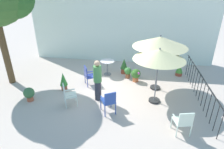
# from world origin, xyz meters

# --- Properties ---
(ground_plane) EXTENTS (60.00, 60.00, 0.00)m
(ground_plane) POSITION_xyz_m (0.00, 0.00, 0.00)
(ground_plane) COLOR beige
(villa_facade) EXTENTS (10.47, 0.30, 4.82)m
(villa_facade) POSITION_xyz_m (0.00, 3.84, 2.41)
(villa_facade) COLOR white
(villa_facade) RESTS_ON ground
(terrace_railing) EXTENTS (0.03, 4.93, 1.01)m
(terrace_railing) POSITION_xyz_m (3.55, 0.00, 0.68)
(terrace_railing) COLOR black
(terrace_railing) RESTS_ON ground
(patio_umbrella_0) EXTENTS (2.22, 2.22, 2.41)m
(patio_umbrella_0) POSITION_xyz_m (1.90, 0.60, 2.12)
(patio_umbrella_0) COLOR #2D2D2D
(patio_umbrella_0) RESTS_ON ground
(patio_umbrella_1) EXTENTS (1.89, 1.89, 2.22)m
(patio_umbrella_1) POSITION_xyz_m (1.80, -0.47, 1.95)
(patio_umbrella_1) COLOR #2D2D2D
(patio_umbrella_1) RESTS_ON ground
(cafe_table_0) EXTENTS (0.72, 0.72, 0.74)m
(cafe_table_0) POSITION_xyz_m (-0.45, 1.74, 0.52)
(cafe_table_0) COLOR white
(cafe_table_0) RESTS_ON ground
(patio_chair_0) EXTENTS (0.57, 0.56, 0.87)m
(patio_chair_0) POSITION_xyz_m (2.53, -2.21, 0.50)
(patio_chair_0) COLOR white
(patio_chair_0) RESTS_ON ground
(patio_chair_1) EXTENTS (0.63, 0.65, 0.92)m
(patio_chair_1) POSITION_xyz_m (0.14, -1.49, 0.54)
(patio_chair_1) COLOR #26459B
(patio_chair_1) RESTS_ON ground
(patio_chair_2) EXTENTS (0.61, 0.61, 0.88)m
(patio_chair_2) POSITION_xyz_m (-1.47, -1.21, 0.50)
(patio_chair_2) COLOR white
(patio_chair_2) RESTS_ON ground
(patio_chair_3) EXTENTS (0.67, 0.66, 0.93)m
(patio_chair_3) POSITION_xyz_m (-1.10, 0.51, 0.52)
(patio_chair_3) COLOR #30419D
(patio_chair_3) RESTS_ON ground
(potted_plant_0) EXTENTS (0.37, 0.37, 0.80)m
(potted_plant_0) POSITION_xyz_m (0.37, 2.01, 0.43)
(potted_plant_0) COLOR #9D452D
(potted_plant_0) RESTS_ON ground
(potted_plant_1) EXTENTS (0.35, 0.35, 0.55)m
(potted_plant_1) POSITION_xyz_m (0.61, 1.49, 0.31)
(potted_plant_1) COLOR #A15B3A
(potted_plant_1) RESTS_ON ground
(potted_plant_2) EXTENTS (0.33, 0.33, 0.81)m
(potted_plant_2) POSITION_xyz_m (-2.08, -0.09, 0.44)
(potted_plant_2) COLOR brown
(potted_plant_2) RESTS_ON ground
(potted_plant_3) EXTENTS (0.35, 0.35, 0.60)m
(potted_plant_3) POSITION_xyz_m (3.17, 2.14, 0.30)
(potted_plant_3) COLOR #AC4E36
(potted_plant_3) RESTS_ON ground
(potted_plant_4) EXTENTS (0.45, 0.45, 0.63)m
(potted_plant_4) POSITION_xyz_m (1.01, 1.16, 0.36)
(potted_plant_4) COLOR #D06C3F
(potted_plant_4) RESTS_ON ground
(potted_plant_5) EXTENTS (0.42, 0.42, 0.57)m
(potted_plant_5) POSITION_xyz_m (-3.11, -1.13, 0.32)
(potted_plant_5) COLOR #B95C3F
(potted_plant_5) RESTS_ON ground
(standing_person) EXTENTS (0.45, 0.45, 1.67)m
(standing_person) POSITION_xyz_m (-0.43, -0.64, 0.86)
(standing_person) COLOR #33333D
(standing_person) RESTS_ON ground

